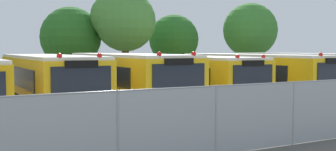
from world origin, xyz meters
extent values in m
plane|color=#595651|center=(0.00, 0.00, 0.00)|extent=(160.00, 160.00, 0.00)
cylinder|color=black|center=(-7.75, -4.40, 0.50)|extent=(0.29, 1.00, 1.00)
cube|color=yellow|center=(-5.28, 0.10, 1.42)|extent=(2.50, 9.35, 2.13)
cube|color=white|center=(-5.28, 0.10, 2.54)|extent=(2.45, 9.16, 0.12)
cube|color=black|center=(-5.33, -4.63, 0.53)|extent=(2.45, 0.19, 0.36)
cube|color=black|center=(-5.33, -4.58, 1.80)|extent=(1.97, 0.08, 1.02)
cube|color=black|center=(-4.06, 0.39, 1.76)|extent=(0.12, 7.27, 0.77)
cube|color=black|center=(-6.50, 0.42, 1.76)|extent=(0.12, 7.27, 0.77)
cube|color=black|center=(-5.28, 0.10, 0.99)|extent=(2.52, 9.44, 0.10)
sphere|color=red|center=(-4.67, -4.41, 2.64)|extent=(0.18, 0.18, 0.18)
sphere|color=red|center=(-5.99, -4.40, 2.64)|extent=(0.18, 0.18, 0.18)
cube|color=black|center=(-5.33, -4.59, 2.38)|extent=(1.08, 0.09, 0.24)
cylinder|color=black|center=(-4.26, -3.17, 0.50)|extent=(0.29, 1.00, 1.00)
cylinder|color=black|center=(-6.37, -3.15, 0.50)|extent=(0.29, 1.00, 1.00)
cylinder|color=black|center=(-4.19, 2.95, 0.50)|extent=(0.29, 1.00, 1.00)
cylinder|color=black|center=(-6.31, 2.97, 0.50)|extent=(0.29, 1.00, 1.00)
cube|color=yellow|center=(-1.84, -0.18, 1.44)|extent=(2.72, 9.54, 2.18)
cube|color=white|center=(-1.84, -0.18, 2.59)|extent=(2.67, 9.35, 0.12)
cube|color=black|center=(-1.94, -4.99, 0.53)|extent=(2.57, 0.21, 0.36)
cube|color=black|center=(-1.94, -4.94, 1.83)|extent=(2.07, 0.10, 1.04)
cube|color=black|center=(-0.55, 0.09, 1.79)|extent=(0.20, 7.40, 0.78)
cube|color=black|center=(-3.11, 0.15, 1.79)|extent=(0.20, 7.40, 0.78)
cube|color=black|center=(-1.84, -0.18, 1.00)|extent=(2.75, 9.63, 0.10)
sphere|color=red|center=(-1.25, -4.79, 2.69)|extent=(0.18, 0.18, 0.18)
sphere|color=red|center=(-2.63, -4.76, 2.69)|extent=(0.18, 0.18, 0.18)
cube|color=black|center=(-1.94, -4.95, 2.43)|extent=(1.14, 0.10, 0.24)
cylinder|color=black|center=(-0.79, -3.55, 0.50)|extent=(0.30, 1.01, 1.00)
cylinder|color=black|center=(-3.03, -3.50, 0.50)|extent=(0.30, 1.01, 1.00)
cylinder|color=black|center=(-0.66, 2.74, 0.50)|extent=(0.30, 1.01, 1.00)
cylinder|color=black|center=(-2.90, 2.78, 0.50)|extent=(0.30, 1.01, 1.00)
cube|color=yellow|center=(1.90, 0.12, 1.37)|extent=(2.57, 9.09, 2.04)
cube|color=white|center=(1.90, 0.12, 2.45)|extent=(2.51, 8.91, 0.12)
cube|color=black|center=(1.81, -4.47, 0.53)|extent=(2.43, 0.21, 0.36)
cube|color=black|center=(1.81, -4.42, 1.74)|extent=(1.95, 0.10, 0.98)
cube|color=black|center=(3.12, 0.40, 1.70)|extent=(0.19, 7.05, 0.73)
cube|color=black|center=(0.70, 0.45, 1.70)|extent=(0.19, 7.05, 0.73)
cube|color=black|center=(1.90, 0.12, 0.96)|extent=(2.59, 9.18, 0.10)
sphere|color=red|center=(2.47, -4.26, 2.55)|extent=(0.18, 0.18, 0.18)
sphere|color=red|center=(1.16, -4.23, 2.55)|extent=(0.18, 0.18, 0.18)
cube|color=black|center=(1.81, -4.43, 2.29)|extent=(1.07, 0.10, 0.24)
cylinder|color=black|center=(2.89, -3.02, 0.50)|extent=(0.30, 1.01, 1.00)
cylinder|color=black|center=(0.79, -2.98, 0.50)|extent=(0.30, 1.01, 1.00)
cylinder|color=black|center=(3.01, 2.82, 0.50)|extent=(0.30, 1.01, 1.00)
cylinder|color=black|center=(0.91, 2.86, 0.50)|extent=(0.30, 1.01, 1.00)
cube|color=yellow|center=(5.50, -0.08, 1.41)|extent=(2.60, 10.53, 2.11)
cube|color=white|center=(5.50, -0.08, 2.52)|extent=(2.55, 10.32, 0.12)
cube|color=black|center=(5.46, -5.41, 0.53)|extent=(2.58, 0.18, 0.36)
cube|color=black|center=(5.47, -5.36, 1.79)|extent=(2.08, 0.07, 1.01)
cube|color=black|center=(6.79, 0.21, 1.74)|extent=(0.10, 8.20, 0.76)
cube|color=black|center=(4.22, 0.22, 1.74)|extent=(0.10, 8.20, 0.76)
cube|color=black|center=(5.50, -0.08, 0.98)|extent=(2.63, 10.63, 0.10)
sphere|color=red|center=(4.77, -5.19, 2.62)|extent=(0.18, 0.18, 0.18)
cube|color=black|center=(5.47, -5.37, 2.36)|extent=(1.14, 0.09, 0.24)
cylinder|color=black|center=(6.60, -3.95, 0.50)|extent=(0.29, 1.00, 1.00)
cylinder|color=black|center=(4.35, -3.93, 0.50)|extent=(0.29, 1.00, 1.00)
cylinder|color=black|center=(6.65, 3.36, 0.50)|extent=(0.29, 1.00, 1.00)
cylinder|color=black|center=(4.40, 3.38, 0.50)|extent=(0.29, 1.00, 1.00)
cube|color=#EAA80C|center=(8.99, -0.08, 1.42)|extent=(2.54, 10.01, 2.14)
cube|color=white|center=(8.99, -0.08, 2.55)|extent=(2.49, 9.81, 0.12)
cube|color=black|center=(10.23, 0.21, 1.76)|extent=(0.11, 7.79, 0.77)
cube|color=black|center=(7.75, 0.23, 1.76)|extent=(0.11, 7.79, 0.77)
cube|color=black|center=(8.99, -0.08, 0.99)|extent=(2.56, 10.11, 0.10)
cylinder|color=black|center=(10.10, 3.10, 0.50)|extent=(0.29, 1.00, 1.00)
cylinder|color=black|center=(7.94, 3.12, 0.50)|extent=(0.29, 1.00, 1.00)
cylinder|color=#4C3823|center=(-1.28, 10.51, 1.06)|extent=(0.41, 0.41, 2.12)
sphere|color=#286623|center=(-1.28, 10.51, 3.64)|extent=(4.05, 4.05, 4.05)
sphere|color=#286623|center=(-1.45, 10.88, 3.67)|extent=(2.81, 2.81, 2.81)
cylinder|color=#4C3823|center=(1.66, 8.21, 1.59)|extent=(0.48, 0.48, 3.18)
sphere|color=#478438|center=(1.66, 8.21, 4.68)|extent=(3.99, 3.99, 3.99)
sphere|color=#478438|center=(1.03, 8.57, 4.97)|extent=(3.09, 3.09, 3.09)
cylinder|color=#4C3823|center=(6.47, 10.28, 1.09)|extent=(0.42, 0.42, 2.18)
sphere|color=#286623|center=(6.47, 10.28, 3.57)|extent=(3.71, 3.71, 3.71)
sphere|color=#286623|center=(7.26, 10.67, 3.63)|extent=(2.47, 2.47, 2.47)
cylinder|color=#4C3823|center=(11.71, 7.82, 1.37)|extent=(0.35, 0.35, 2.74)
sphere|color=#387A2D|center=(11.71, 7.82, 4.27)|extent=(4.09, 4.09, 4.09)
sphere|color=#387A2D|center=(11.43, 8.10, 4.37)|extent=(3.09, 3.09, 3.09)
cylinder|color=#9EA0A3|center=(-5.73, -8.57, 0.96)|extent=(0.07, 0.07, 1.91)
cylinder|color=#9EA0A3|center=(-2.92, -8.57, 0.96)|extent=(0.07, 0.07, 1.91)
cylinder|color=#9EA0A3|center=(-0.11, -8.57, 0.96)|extent=(0.07, 0.07, 1.91)
cube|color=#ADB2B7|center=(-0.11, -8.57, 0.96)|extent=(22.48, 0.02, 1.87)
cylinder|color=#9EA0A3|center=(-0.11, -8.57, 1.88)|extent=(22.48, 0.04, 0.04)
camera|label=1|loc=(-9.56, -18.02, 2.88)|focal=46.41mm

